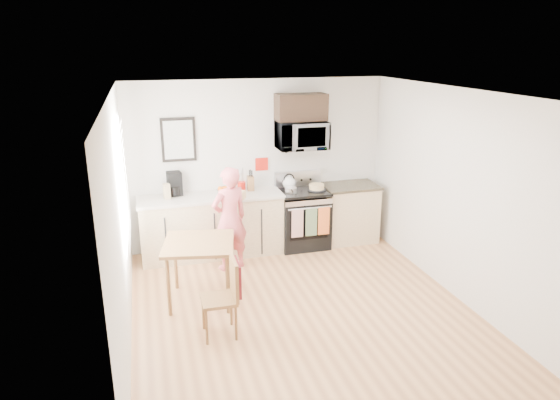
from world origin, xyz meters
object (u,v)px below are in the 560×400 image
object	(u,v)px
person	(230,219)
dining_table	(199,249)
range	(302,219)
cake	(317,187)
microwave	(302,135)
chair	(230,286)

from	to	relation	value
person	dining_table	distance (m)	0.99
range	cake	size ratio (longest dim) A/B	4.11
range	cake	bearing A→B (deg)	-17.65
range	dining_table	size ratio (longest dim) A/B	1.36
person	cake	size ratio (longest dim) A/B	5.31
microwave	cake	bearing A→B (deg)	-39.85
dining_table	range	bearing A→B (deg)	37.38
microwave	cake	world-z (taller)	microwave
range	dining_table	distance (m)	2.25
range	chair	xyz separation A→B (m)	(-1.55, -2.20, 0.14)
range	microwave	distance (m)	1.33
range	cake	world-z (taller)	range
microwave	chair	world-z (taller)	microwave
range	person	world-z (taller)	person
range	chair	distance (m)	2.70
person	cake	world-z (taller)	person
person	dining_table	size ratio (longest dim) A/B	1.75
dining_table	cake	world-z (taller)	cake
range	microwave	size ratio (longest dim) A/B	1.53
microwave	person	size ratio (longest dim) A/B	0.51
range	cake	xyz separation A→B (m)	(0.20, -0.06, 0.53)
cake	chair	bearing A→B (deg)	-129.36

